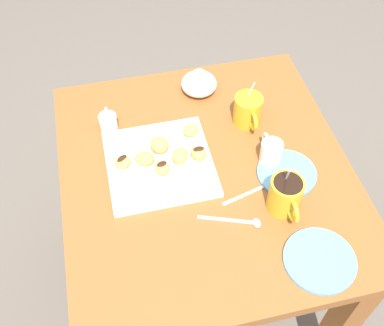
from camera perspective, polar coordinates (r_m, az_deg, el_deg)
ground_plane at (r=1.91m, az=1.23°, el=-14.53°), size 8.00×8.00×0.00m
dining_table at (r=1.39m, az=1.63°, el=-4.70°), size 0.85×0.79×0.73m
pastry_plate_square at (r=1.28m, az=-3.99°, el=-0.06°), size 0.29×0.29×0.02m
coffee_mug_mustard_left at (r=1.37m, az=6.88°, el=6.52°), size 0.12×0.08×0.14m
coffee_mug_mustard_right at (r=1.18m, az=11.41°, el=-3.82°), size 0.13×0.08×0.15m
cream_pitcher_white at (r=1.28m, az=9.64°, el=1.40°), size 0.10×0.06×0.07m
ice_cream_bowl at (r=1.46m, az=0.87°, el=9.82°), size 0.11×0.11×0.08m
chocolate_sauce_pitcher at (r=1.37m, az=-10.23°, el=4.99°), size 0.09×0.05×0.06m
saucer_sky_left at (r=1.29m, az=11.51°, el=-1.23°), size 0.16×0.16×0.01m
saucer_sky_right at (r=1.16m, az=15.36°, el=-11.41°), size 0.17×0.17×0.01m
loose_spoon_near_saucer at (r=1.24m, az=7.84°, el=-3.29°), size 0.05×0.16×0.01m
loose_spoon_by_plate at (r=1.18m, az=5.60°, el=-7.09°), size 0.07×0.15×0.01m
beignet_0 at (r=1.26m, az=-1.48°, el=0.87°), size 0.07×0.06×0.04m
beignet_1 at (r=1.29m, az=-4.02°, el=2.20°), size 0.07×0.07×0.04m
beignet_2 at (r=1.27m, az=0.82°, el=1.18°), size 0.06×0.06×0.04m
chocolate_drizzle_2 at (r=1.25m, az=0.83°, el=1.75°), size 0.02×0.03×0.00m
beignet_3 at (r=1.26m, az=-5.81°, el=0.53°), size 0.06×0.07×0.04m
beignet_4 at (r=1.33m, az=-0.16°, el=4.05°), size 0.06×0.06×0.03m
beignet_5 at (r=1.26m, az=-8.50°, el=0.12°), size 0.06×0.06×0.03m
chocolate_drizzle_5 at (r=1.25m, az=-8.59°, el=0.58°), size 0.03×0.03×0.00m
beignet_6 at (r=1.24m, az=-3.68°, el=-0.64°), size 0.05×0.05×0.03m
chocolate_drizzle_6 at (r=1.22m, az=-3.72°, el=-0.12°), size 0.02×0.03×0.00m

